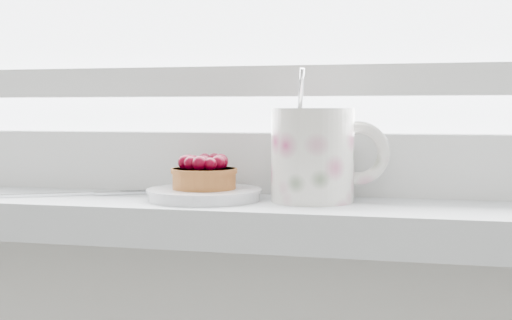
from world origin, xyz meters
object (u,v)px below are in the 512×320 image
(floral_mug, at_px, (316,153))
(fork, at_px, (62,194))
(saucer, at_px, (204,194))
(raspberry_tart, at_px, (204,173))

(floral_mug, relative_size, fork, 0.81)
(floral_mug, height_order, fork, floral_mug)
(saucer, xyz_separation_m, fork, (-0.17, -0.00, -0.00))
(floral_mug, bearing_deg, raspberry_tart, -172.70)
(fork, bearing_deg, saucer, 1.36)
(saucer, xyz_separation_m, raspberry_tart, (0.00, 0.00, 0.02))
(raspberry_tart, bearing_deg, fork, -178.55)
(raspberry_tart, xyz_separation_m, floral_mug, (0.12, 0.02, 0.02))
(raspberry_tart, bearing_deg, floral_mug, 7.30)
(saucer, bearing_deg, floral_mug, 7.43)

